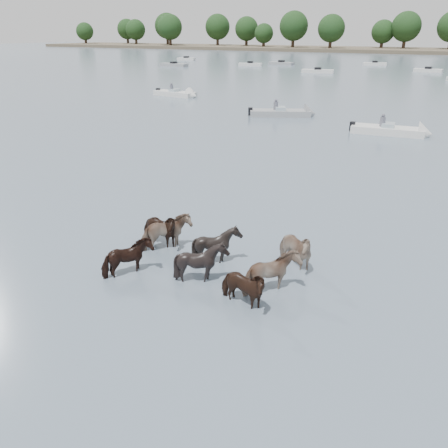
% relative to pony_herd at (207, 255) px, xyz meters
% --- Properties ---
extents(ground, '(400.00, 400.00, 0.00)m').
position_rel_pony_herd_xyz_m(ground, '(-0.56, -0.12, -0.50)').
color(ground, '#4B5C6D').
rests_on(ground, ground).
extents(shoreline, '(160.00, 30.00, 1.00)m').
position_rel_pony_herd_xyz_m(shoreline, '(-70.56, 149.88, -0.00)').
color(shoreline, '#4C4233').
rests_on(shoreline, ground).
extents(pony_herd, '(5.97, 3.99, 1.34)m').
position_rel_pony_herd_xyz_m(pony_herd, '(0.00, 0.00, 0.00)').
color(pony_herd, black).
rests_on(pony_herd, ground).
extents(motorboat_a, '(5.47, 3.63, 1.92)m').
position_rel_pony_herd_xyz_m(motorboat_a, '(-6.62, 25.62, -0.28)').
color(motorboat_a, gray).
rests_on(motorboat_a, ground).
extents(motorboat_b, '(5.34, 1.93, 1.92)m').
position_rel_pony_herd_xyz_m(motorboat_b, '(2.34, 22.09, -0.28)').
color(motorboat_b, silver).
rests_on(motorboat_b, ground).
extents(motorboat_f, '(5.41, 2.23, 1.92)m').
position_rel_pony_herd_xyz_m(motorboat_f, '(-20.71, 31.51, -0.28)').
color(motorboat_f, silver).
rests_on(motorboat_f, ground).
extents(distant_flotilla, '(105.02, 27.71, 0.93)m').
position_rel_pony_herd_xyz_m(distant_flotilla, '(-0.55, 73.67, -0.24)').
color(distant_flotilla, silver).
rests_on(distant_flotilla, ground).
extents(treeline, '(148.28, 22.26, 12.49)m').
position_rel_pony_herd_xyz_m(treeline, '(-67.94, 150.39, 6.42)').
color(treeline, '#382619').
rests_on(treeline, ground).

